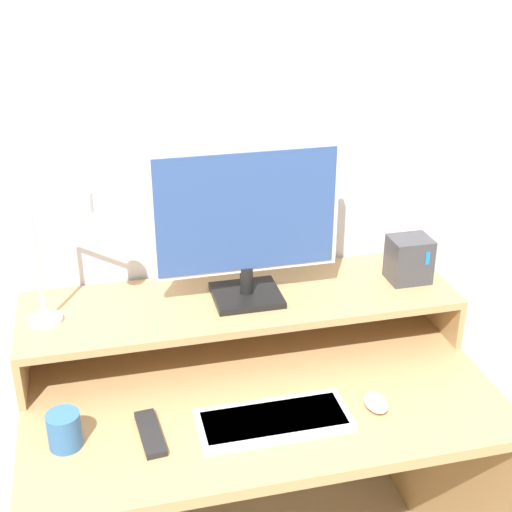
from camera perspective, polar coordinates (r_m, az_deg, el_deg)
name	(u,v)px	position (r m, az deg, el deg)	size (l,w,h in m)	color
wall_back	(223,145)	(2.02, -2.66, 8.87)	(6.00, 0.05, 2.50)	silver
desk	(257,446)	(2.02, 0.07, -14.93)	(1.20, 0.73, 0.72)	tan
monitor_shelf	(240,304)	(1.98, -1.25, -3.90)	(1.20, 0.35, 0.15)	tan
monitor	(246,221)	(1.87, -0.81, 2.83)	(0.50, 0.17, 0.43)	black
desk_lamp	(60,249)	(1.81, -15.39, 0.57)	(0.19, 0.13, 0.38)	silver
router_dock	(409,259)	(2.08, 12.14, -0.25)	(0.12, 0.10, 0.13)	#3D3D42
keyboard	(272,421)	(1.75, 1.28, -13.03)	(0.37, 0.16, 0.02)	silver
mouse	(376,403)	(1.82, 9.59, -11.50)	(0.06, 0.08, 0.03)	silver
remote_control	(150,433)	(1.74, -8.45, -13.85)	(0.06, 0.17, 0.02)	black
mug	(64,430)	(1.73, -15.08, -13.29)	(0.08, 0.08, 0.09)	#33669E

